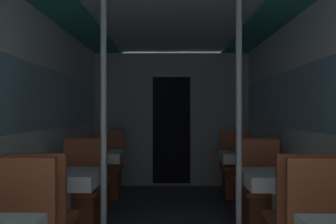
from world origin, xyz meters
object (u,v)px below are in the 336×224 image
support_pole_left_1 (104,127)px  chair_right_far_1 (263,205)px  dining_table_left_2 (100,160)px  chair_left_far_2 (107,177)px  support_pole_right_1 (239,127)px  chair_left_near_2 (92,192)px  dining_table_right_1 (278,185)px  chair_right_far_2 (236,177)px  dining_table_right_2 (243,161)px  chair_right_near_2 (251,193)px  dining_table_left_1 (65,185)px  chair_left_far_1 (80,204)px

support_pole_left_1 → chair_right_far_1: bearing=19.2°
dining_table_left_2 → chair_left_far_2: bearing=90.0°
support_pole_right_1 → chair_left_near_2: bearing=144.3°
dining_table_left_2 → dining_table_right_1: 2.52m
support_pole_left_1 → chair_right_far_1: size_ratio=2.33×
chair_right_far_2 → dining_table_right_2: bearing=90.0°
dining_table_left_2 → support_pole_right_1: (1.55, -1.65, 0.52)m
chair_right_near_2 → chair_right_far_2: (0.00, 1.08, 0.00)m
chair_left_far_2 → chair_right_near_2: same height
dining_table_left_2 → chair_left_near_2: 0.62m
dining_table_left_2 → dining_table_right_1: same height
chair_left_near_2 → dining_table_right_2: 2.00m
dining_table_left_1 → chair_right_far_1: (1.90, 0.54, -0.31)m
chair_right_far_1 → dining_table_left_1: bearing=15.9°
chair_left_far_2 → dining_table_right_1: size_ratio=1.33×
chair_left_far_1 → chair_right_near_2: size_ratio=1.00×
chair_left_far_2 → dining_table_right_2: (1.90, -0.54, 0.31)m
chair_left_near_2 → dining_table_right_1: 2.22m
chair_right_near_2 → dining_table_left_2: bearing=164.1°
dining_table_left_2 → chair_right_near_2: 2.00m
chair_left_near_2 → chair_right_far_1: size_ratio=1.00×
dining_table_left_1 → support_pole_left_1: bearing=0.0°
support_pole_right_1 → chair_right_near_2: size_ratio=2.33×
chair_right_far_1 → dining_table_right_2: (-0.00, 1.11, 0.31)m
chair_left_near_2 → dining_table_right_1: chair_left_near_2 is taller
chair_left_far_1 → chair_right_near_2: bearing=-163.2°
dining_table_left_2 → chair_left_near_2: chair_left_near_2 is taller
dining_table_left_2 → chair_right_near_2: bearing=-15.9°
chair_left_near_2 → support_pole_right_1: (1.55, -1.11, 0.83)m
chair_left_far_2 → support_pole_right_1: 2.81m
chair_right_near_2 → chair_right_far_2: 1.08m
support_pole_left_1 → chair_right_near_2: size_ratio=2.33×
dining_table_left_1 → chair_right_far_1: 2.00m
support_pole_left_1 → support_pole_right_1: bearing=0.0°
chair_left_far_1 → chair_right_far_2: same height
chair_left_far_1 → chair_right_far_1: 1.90m
chair_left_near_2 → dining_table_right_1: (1.90, -1.11, 0.31)m
chair_left_far_1 → support_pole_right_1: 1.84m
dining_table_left_2 → dining_table_right_2: bearing=0.0°
chair_left_far_2 → support_pole_right_1: support_pole_right_1 is taller
chair_right_near_2 → chair_left_far_2: bearing=150.3°
support_pole_left_1 → chair_left_far_2: bearing=99.0°
chair_left_near_2 → chair_right_far_1: bearing=-16.8°
chair_left_far_1 → chair_right_far_2: 2.52m
chair_right_far_2 → chair_right_far_1: bearing=90.0°
chair_right_far_1 → chair_right_far_2: bearing=-90.0°
chair_left_far_1 → support_pole_left_1: size_ratio=0.43×
chair_right_far_1 → dining_table_right_2: chair_right_far_1 is taller
dining_table_left_1 → support_pole_left_1: (0.35, 0.00, 0.52)m
dining_table_left_1 → support_pole_right_1: support_pole_right_1 is taller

